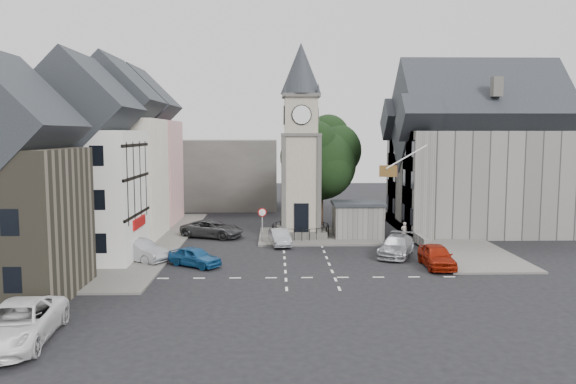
{
  "coord_description": "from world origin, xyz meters",
  "views": [
    {
      "loc": [
        -2.1,
        -39.1,
        8.82
      ],
      "look_at": [
        -1.14,
        5.0,
        4.19
      ],
      "focal_mm": 35.0,
      "sensor_mm": 36.0,
      "label": 1
    }
  ],
  "objects_px": {
    "clock_tower": "(301,142)",
    "car_west_blue": "(195,257)",
    "car_east_red": "(437,256)",
    "pedestrian": "(404,232)",
    "stone_shelter": "(358,220)"
  },
  "relations": [
    {
      "from": "car_west_blue",
      "to": "pedestrian",
      "type": "height_order",
      "value": "pedestrian"
    },
    {
      "from": "stone_shelter",
      "to": "pedestrian",
      "type": "xyz_separation_m",
      "value": [
        3.64,
        -1.39,
        -0.77
      ]
    },
    {
      "from": "clock_tower",
      "to": "car_east_red",
      "type": "height_order",
      "value": "clock_tower"
    },
    {
      "from": "stone_shelter",
      "to": "car_east_red",
      "type": "xyz_separation_m",
      "value": [
        3.7,
        -10.5,
        -0.79
      ]
    },
    {
      "from": "car_east_red",
      "to": "pedestrian",
      "type": "bearing_deg",
      "value": 91.17
    },
    {
      "from": "clock_tower",
      "to": "car_west_blue",
      "type": "xyz_separation_m",
      "value": [
        -7.5,
        -10.35,
        -7.47
      ]
    },
    {
      "from": "car_west_blue",
      "to": "clock_tower",
      "type": "bearing_deg",
      "value": -1.81
    },
    {
      "from": "car_east_red",
      "to": "car_west_blue",
      "type": "bearing_deg",
      "value": 178.49
    },
    {
      "from": "clock_tower",
      "to": "car_west_blue",
      "type": "height_order",
      "value": "clock_tower"
    },
    {
      "from": "car_east_red",
      "to": "stone_shelter",
      "type": "bearing_deg",
      "value": 110.18
    },
    {
      "from": "car_west_blue",
      "to": "pedestrian",
      "type": "xyz_separation_m",
      "value": [
        15.94,
        8.47,
        0.13
      ]
    },
    {
      "from": "clock_tower",
      "to": "stone_shelter",
      "type": "height_order",
      "value": "clock_tower"
    },
    {
      "from": "clock_tower",
      "to": "car_east_red",
      "type": "xyz_separation_m",
      "value": [
        8.5,
        -10.99,
        -7.36
      ]
    },
    {
      "from": "car_west_blue",
      "to": "car_east_red",
      "type": "distance_m",
      "value": 16.01
    },
    {
      "from": "clock_tower",
      "to": "pedestrian",
      "type": "relative_size",
      "value": 10.38
    }
  ]
}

